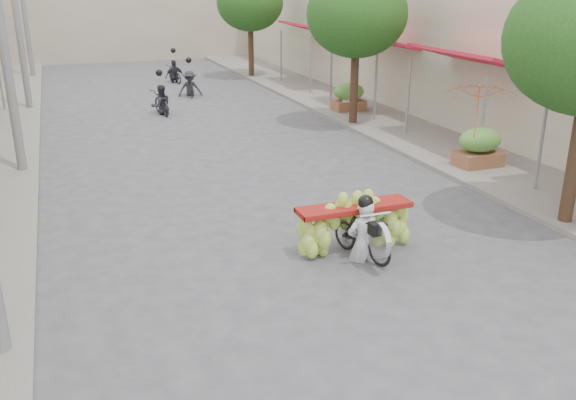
% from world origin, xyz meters
% --- Properties ---
extents(ground, '(120.00, 120.00, 0.00)m').
position_xyz_m(ground, '(0.00, 0.00, 0.00)').
color(ground, '#505055').
rests_on(ground, ground).
extents(sidewalk_right, '(4.00, 60.00, 0.12)m').
position_xyz_m(sidewalk_right, '(7.00, 15.00, 0.06)').
color(sidewalk_right, gray).
rests_on(sidewalk_right, ground).
extents(shophouse_row_right, '(9.77, 40.00, 6.00)m').
position_xyz_m(shophouse_row_right, '(11.99, 14.00, 3.00)').
color(shophouse_row_right, beige).
rests_on(shophouse_row_right, ground).
extents(far_building, '(20.00, 6.00, 7.00)m').
position_xyz_m(far_building, '(0.00, 38.00, 3.50)').
color(far_building, tan).
rests_on(far_building, ground).
extents(utility_pole_far, '(0.60, 0.24, 8.00)m').
position_xyz_m(utility_pole_far, '(-5.40, 21.00, 4.03)').
color(utility_pole_far, slate).
rests_on(utility_pole_far, ground).
extents(street_tree_mid, '(3.40, 3.40, 5.25)m').
position_xyz_m(street_tree_mid, '(5.40, 14.00, 3.78)').
color(street_tree_mid, '#3A2719').
rests_on(street_tree_mid, ground).
extents(street_tree_far, '(3.40, 3.40, 5.25)m').
position_xyz_m(street_tree_far, '(5.40, 26.00, 3.78)').
color(street_tree_far, '#3A2719').
rests_on(street_tree_far, ground).
extents(produce_crate_mid, '(1.20, 0.88, 1.16)m').
position_xyz_m(produce_crate_mid, '(6.20, 8.00, 0.71)').
color(produce_crate_mid, brown).
rests_on(produce_crate_mid, ground).
extents(produce_crate_far, '(1.20, 0.88, 1.16)m').
position_xyz_m(produce_crate_far, '(6.20, 16.00, 0.71)').
color(produce_crate_far, brown).
rests_on(produce_crate_far, ground).
extents(banana_motorbike, '(2.22, 1.78, 2.12)m').
position_xyz_m(banana_motorbike, '(0.67, 4.24, 0.71)').
color(banana_motorbike, black).
rests_on(banana_motorbike, ground).
extents(market_umbrella, '(1.98, 1.98, 1.67)m').
position_xyz_m(market_umbrella, '(5.81, 7.72, 2.44)').
color(market_umbrella, '#D54E1C').
rests_on(market_umbrella, ground).
extents(pedestrian, '(1.05, 0.97, 1.84)m').
position_xyz_m(pedestrian, '(6.08, 15.86, 1.04)').
color(pedestrian, silver).
rests_on(pedestrian, ground).
extents(bg_motorbike_a, '(0.84, 1.63, 1.95)m').
position_xyz_m(bg_motorbike_a, '(-0.62, 18.35, 0.75)').
color(bg_motorbike_a, black).
rests_on(bg_motorbike_a, ground).
extents(bg_motorbike_b, '(1.10, 1.78, 1.95)m').
position_xyz_m(bg_motorbike_b, '(1.22, 21.74, 0.84)').
color(bg_motorbike_b, black).
rests_on(bg_motorbike_b, ground).
extents(bg_motorbike_c, '(1.05, 1.55, 1.95)m').
position_xyz_m(bg_motorbike_c, '(1.30, 25.80, 0.82)').
color(bg_motorbike_c, black).
rests_on(bg_motorbike_c, ground).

